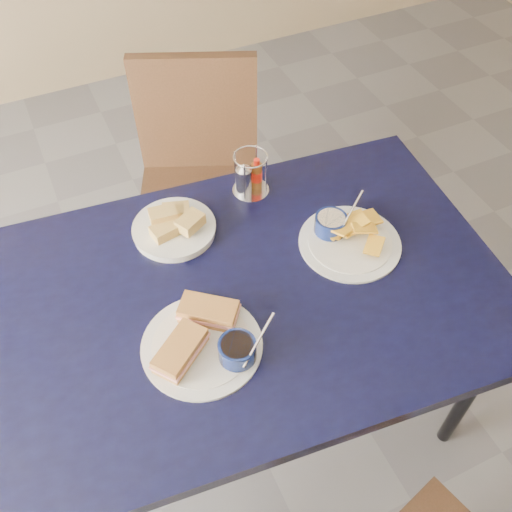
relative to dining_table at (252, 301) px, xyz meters
name	(u,v)px	position (x,y,z in m)	size (l,w,h in m)	color
ground	(266,461)	(-0.03, -0.17, -0.69)	(6.00, 6.00, 0.00)	#58575D
dining_table	(252,301)	(0.00, 0.00, 0.00)	(1.40, 1.00, 0.75)	black
chair_far	(190,169)	(0.09, 0.75, -0.16)	(0.57, 0.57, 0.93)	black
sandwich_plate	(205,339)	(-0.17, -0.11, 0.08)	(0.31, 0.29, 0.12)	white
plantain_plate	(344,235)	(0.30, 0.05, 0.08)	(0.28, 0.28, 0.12)	white
bread_basket	(174,226)	(-0.12, 0.27, 0.08)	(0.23, 0.23, 0.07)	white
condiment_caddy	(249,177)	(0.14, 0.34, 0.12)	(0.11, 0.11, 0.14)	silver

